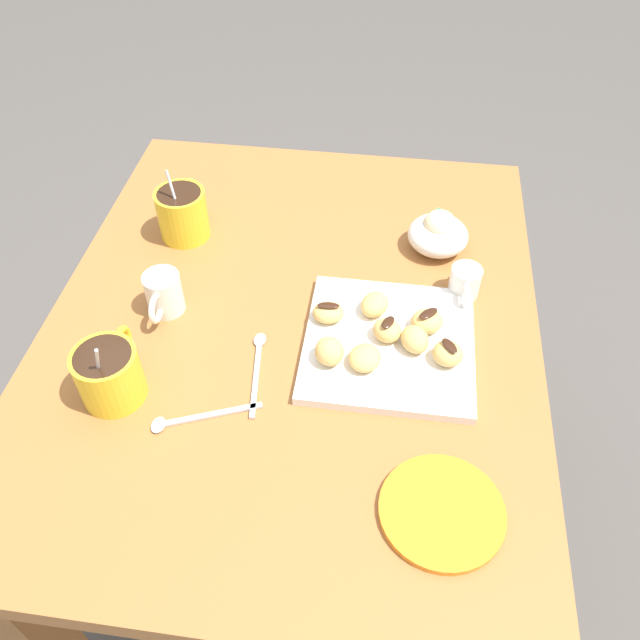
% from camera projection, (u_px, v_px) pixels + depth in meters
% --- Properties ---
extents(ground_plane, '(8.00, 8.00, 0.00)m').
position_uv_depth(ground_plane, '(301.00, 517.00, 1.58)').
color(ground_plane, '#514C47').
extents(dining_table, '(1.01, 0.80, 0.70)m').
position_uv_depth(dining_table, '(295.00, 367.00, 1.16)').
color(dining_table, '#A36633').
rests_on(dining_table, ground_plane).
extents(pastry_plate_square, '(0.26, 0.26, 0.02)m').
position_uv_depth(pastry_plate_square, '(389.00, 344.00, 1.02)').
color(pastry_plate_square, white).
rests_on(pastry_plate_square, dining_table).
extents(coffee_mug_yellow_left, '(0.13, 0.09, 0.13)m').
position_uv_depth(coffee_mug_yellow_left, '(109.00, 373.00, 0.93)').
color(coffee_mug_yellow_left, yellow).
rests_on(coffee_mug_yellow_left, dining_table).
extents(coffee_mug_yellow_right, '(0.13, 0.09, 0.14)m').
position_uv_depth(coffee_mug_yellow_right, '(183.00, 212.00, 1.18)').
color(coffee_mug_yellow_right, yellow).
rests_on(coffee_mug_yellow_right, dining_table).
extents(cream_pitcher_white, '(0.10, 0.06, 0.07)m').
position_uv_depth(cream_pitcher_white, '(163.00, 292.00, 1.05)').
color(cream_pitcher_white, white).
rests_on(cream_pitcher_white, dining_table).
extents(ice_cream_bowl, '(0.11, 0.11, 0.08)m').
position_uv_depth(ice_cream_bowl, '(438.00, 233.00, 1.16)').
color(ice_cream_bowl, white).
rests_on(ice_cream_bowl, dining_table).
extents(chocolate_sauce_pitcher, '(0.09, 0.05, 0.06)m').
position_uv_depth(chocolate_sauce_pitcher, '(465.00, 281.00, 1.08)').
color(chocolate_sauce_pitcher, white).
rests_on(chocolate_sauce_pitcher, dining_table).
extents(saucer_orange_left, '(0.16, 0.16, 0.01)m').
position_uv_depth(saucer_orange_left, '(442.00, 511.00, 0.83)').
color(saucer_orange_left, orange).
rests_on(saucer_orange_left, dining_table).
extents(loose_spoon_near_saucer, '(0.07, 0.15, 0.01)m').
position_uv_depth(loose_spoon_near_saucer, '(192.00, 418.00, 0.93)').
color(loose_spoon_near_saucer, silver).
rests_on(loose_spoon_near_saucer, dining_table).
extents(loose_spoon_by_plate, '(0.16, 0.03, 0.01)m').
position_uv_depth(loose_spoon_by_plate, '(257.00, 363.00, 1.00)').
color(loose_spoon_by_plate, silver).
rests_on(loose_spoon_by_plate, dining_table).
extents(beignet_0, '(0.05, 0.06, 0.03)m').
position_uv_depth(beignet_0, '(328.00, 312.00, 1.03)').
color(beignet_0, '#E5B260').
rests_on(beignet_0, pastry_plate_square).
extents(chocolate_drizzle_0, '(0.02, 0.04, 0.00)m').
position_uv_depth(chocolate_drizzle_0, '(328.00, 306.00, 1.02)').
color(chocolate_drizzle_0, '#381E11').
rests_on(chocolate_drizzle_0, beignet_0).
extents(beignet_1, '(0.06, 0.06, 0.04)m').
position_uv_depth(beignet_1, '(415.00, 339.00, 0.99)').
color(beignet_1, '#E5B260').
rests_on(beignet_1, pastry_plate_square).
extents(beignet_2, '(0.06, 0.06, 0.03)m').
position_uv_depth(beignet_2, '(448.00, 354.00, 0.97)').
color(beignet_2, '#E5B260').
rests_on(beignet_2, pastry_plate_square).
extents(chocolate_drizzle_2, '(0.04, 0.03, 0.00)m').
position_uv_depth(chocolate_drizzle_2, '(450.00, 346.00, 0.96)').
color(chocolate_drizzle_2, '#381E11').
rests_on(chocolate_drizzle_2, beignet_2).
extents(beignet_3, '(0.07, 0.07, 0.03)m').
position_uv_depth(beignet_3, '(427.00, 321.00, 1.02)').
color(beignet_3, '#E5B260').
rests_on(beignet_3, pastry_plate_square).
extents(chocolate_drizzle_3, '(0.04, 0.04, 0.00)m').
position_uv_depth(chocolate_drizzle_3, '(428.00, 313.00, 1.01)').
color(chocolate_drizzle_3, '#381E11').
rests_on(chocolate_drizzle_3, beignet_3).
extents(beignet_4, '(0.07, 0.06, 0.03)m').
position_uv_depth(beignet_4, '(365.00, 358.00, 0.97)').
color(beignet_4, '#E5B260').
rests_on(beignet_4, pastry_plate_square).
extents(beignet_5, '(0.06, 0.06, 0.03)m').
position_uv_depth(beignet_5, '(387.00, 330.00, 1.00)').
color(beignet_5, '#E5B260').
rests_on(beignet_5, pastry_plate_square).
extents(chocolate_drizzle_5, '(0.03, 0.03, 0.00)m').
position_uv_depth(chocolate_drizzle_5, '(388.00, 322.00, 0.99)').
color(chocolate_drizzle_5, '#381E11').
rests_on(chocolate_drizzle_5, beignet_5).
extents(beignet_6, '(0.07, 0.06, 0.03)m').
position_uv_depth(beignet_6, '(375.00, 304.00, 1.04)').
color(beignet_6, '#E5B260').
rests_on(beignet_6, pastry_plate_square).
extents(beignet_7, '(0.06, 0.06, 0.04)m').
position_uv_depth(beignet_7, '(329.00, 351.00, 0.97)').
color(beignet_7, '#E5B260').
rests_on(beignet_7, pastry_plate_square).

